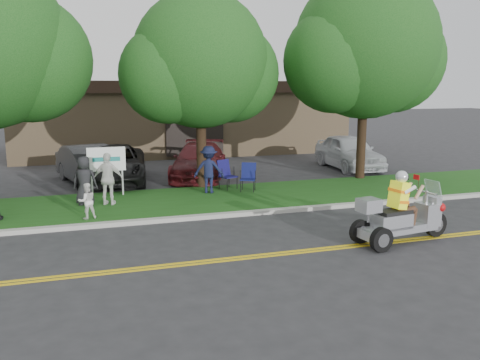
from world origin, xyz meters
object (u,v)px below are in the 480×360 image
object	(u,v)px
trike_scooter	(400,218)
parked_car_far_right	(349,152)
parked_car_mid	(113,164)
lawn_chair_a	(248,175)
lawn_chair_b	(226,172)
parked_car_right	(199,161)
spectator_adult_right	(108,179)
parked_car_left	(90,165)

from	to	relation	value
trike_scooter	parked_car_far_right	size ratio (longest dim) A/B	0.59
parked_car_mid	parked_car_far_right	distance (m)	10.50
lawn_chair_a	lawn_chair_b	bearing A→B (deg)	163.64
trike_scooter	parked_car_far_right	distance (m)	11.18
lawn_chair_b	parked_car_far_right	distance (m)	7.45
trike_scooter	parked_car_right	world-z (taller)	trike_scooter
parked_car_mid	spectator_adult_right	bearing A→B (deg)	-89.47
spectator_adult_right	parked_car_far_right	xyz separation A→B (m)	(10.94, 4.44, -0.13)
parked_car_mid	parked_car_left	bearing A→B (deg)	-177.43
lawn_chair_a	parked_car_mid	world-z (taller)	parked_car_mid
parked_car_left	parked_car_right	world-z (taller)	parked_car_left
lawn_chair_b	trike_scooter	bearing A→B (deg)	-97.10
lawn_chair_b	parked_car_mid	world-z (taller)	parked_car_mid
lawn_chair_a	parked_car_mid	bearing A→B (deg)	167.46
lawn_chair_b	parked_car_right	world-z (taller)	parked_car_right
parked_car_left	trike_scooter	bearing A→B (deg)	-71.28
trike_scooter	parked_car_left	world-z (taller)	trike_scooter
spectator_adult_right	parked_car_far_right	world-z (taller)	spectator_adult_right
spectator_adult_right	parked_car_right	xyz separation A→B (m)	(3.87, 4.22, -0.21)
lawn_chair_a	spectator_adult_right	bearing A→B (deg)	-145.36
lawn_chair_b	parked_car_far_right	xyz separation A→B (m)	(6.76, 3.12, 0.10)
lawn_chair_a	parked_car_mid	distance (m)	5.62
trike_scooter	lawn_chair_a	world-z (taller)	trike_scooter
parked_car_left	parked_car_far_right	xyz separation A→B (m)	(11.36, 0.15, 0.04)
spectator_adult_right	lawn_chair_b	bearing A→B (deg)	-141.09
parked_car_left	lawn_chair_b	bearing A→B (deg)	-48.52
lawn_chair_b	parked_car_left	xyz separation A→B (m)	(-4.60, 2.97, 0.05)
lawn_chair_a	parked_car_left	distance (m)	6.35
trike_scooter	parked_car_mid	xyz separation A→B (m)	(-6.07, 10.05, 0.11)
spectator_adult_right	parked_car_mid	world-z (taller)	spectator_adult_right
parked_car_right	parked_car_far_right	distance (m)	7.07
parked_car_far_right	spectator_adult_right	bearing A→B (deg)	-153.36
lawn_chair_b	parked_car_mid	bearing A→B (deg)	116.97
lawn_chair_a	parked_car_right	size ratio (longest dim) A/B	0.20
lawn_chair_b	parked_car_left	distance (m)	5.48
parked_car_mid	parked_car_far_right	size ratio (longest dim) A/B	1.14
trike_scooter	parked_car_far_right	world-z (taller)	trike_scooter
trike_scooter	lawn_chair_b	size ratio (longest dim) A/B	2.63
spectator_adult_right	lawn_chair_a	bearing A→B (deg)	-150.12
trike_scooter	parked_car_mid	size ratio (longest dim) A/B	0.52
trike_scooter	parked_car_mid	world-z (taller)	trike_scooter
lawn_chair_a	parked_car_right	xyz separation A→B (m)	(-0.96, 3.49, 0.05)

